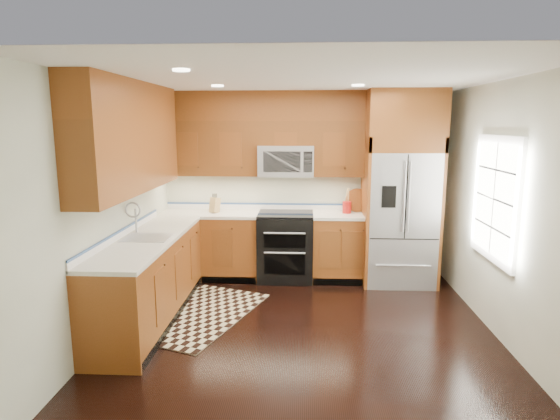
# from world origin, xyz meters

# --- Properties ---
(ground) EXTENTS (4.00, 4.00, 0.00)m
(ground) POSITION_xyz_m (0.00, 0.00, 0.00)
(ground) COLOR black
(ground) RESTS_ON ground
(wall_back) EXTENTS (4.00, 0.02, 2.60)m
(wall_back) POSITION_xyz_m (0.00, 2.00, 1.30)
(wall_back) COLOR silver
(wall_back) RESTS_ON ground
(wall_left) EXTENTS (0.02, 4.00, 2.60)m
(wall_left) POSITION_xyz_m (-2.00, 0.00, 1.30)
(wall_left) COLOR silver
(wall_left) RESTS_ON ground
(wall_right) EXTENTS (0.02, 4.00, 2.60)m
(wall_right) POSITION_xyz_m (2.00, 0.00, 1.30)
(wall_right) COLOR silver
(wall_right) RESTS_ON ground
(window) EXTENTS (0.04, 1.10, 1.30)m
(window) POSITION_xyz_m (1.98, 0.20, 1.40)
(window) COLOR white
(window) RESTS_ON ground
(base_cabinets) EXTENTS (2.85, 3.00, 0.90)m
(base_cabinets) POSITION_xyz_m (-1.23, 0.90, 0.45)
(base_cabinets) COLOR brown
(base_cabinets) RESTS_ON ground
(countertop) EXTENTS (2.86, 3.01, 0.04)m
(countertop) POSITION_xyz_m (-1.09, 1.01, 0.92)
(countertop) COLOR beige
(countertop) RESTS_ON base_cabinets
(upper_cabinets) EXTENTS (2.85, 3.00, 1.15)m
(upper_cabinets) POSITION_xyz_m (-1.15, 1.09, 2.02)
(upper_cabinets) COLOR brown
(upper_cabinets) RESTS_ON ground
(range) EXTENTS (0.76, 0.67, 0.95)m
(range) POSITION_xyz_m (-0.25, 1.67, 0.47)
(range) COLOR black
(range) RESTS_ON ground
(microwave) EXTENTS (0.76, 0.40, 0.42)m
(microwave) POSITION_xyz_m (-0.25, 1.80, 1.66)
(microwave) COLOR #B2B2B7
(microwave) RESTS_ON ground
(refrigerator) EXTENTS (0.98, 0.75, 2.60)m
(refrigerator) POSITION_xyz_m (1.30, 1.63, 1.30)
(refrigerator) COLOR #B2B2B7
(refrigerator) RESTS_ON ground
(sink_faucet) EXTENTS (0.54, 0.44, 0.37)m
(sink_faucet) POSITION_xyz_m (-1.73, 0.23, 0.99)
(sink_faucet) COLOR #B2B2B7
(sink_faucet) RESTS_ON countertop
(rug) EXTENTS (1.54, 1.96, 0.01)m
(rug) POSITION_xyz_m (-1.20, 0.35, 0.01)
(rug) COLOR black
(rug) RESTS_ON ground
(knife_block) EXTENTS (0.14, 0.16, 0.27)m
(knife_block) POSITION_xyz_m (-1.24, 1.70, 1.05)
(knife_block) COLOR #A48550
(knife_block) RESTS_ON countertop
(utensil_crock) EXTENTS (0.14, 0.14, 0.35)m
(utensil_crock) POSITION_xyz_m (0.60, 1.75, 1.06)
(utensil_crock) COLOR #B41A16
(utensil_crock) RESTS_ON countertop
(cutting_board) EXTENTS (0.37, 0.37, 0.02)m
(cutting_board) POSITION_xyz_m (0.75, 1.86, 0.95)
(cutting_board) COLOR brown
(cutting_board) RESTS_ON countertop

